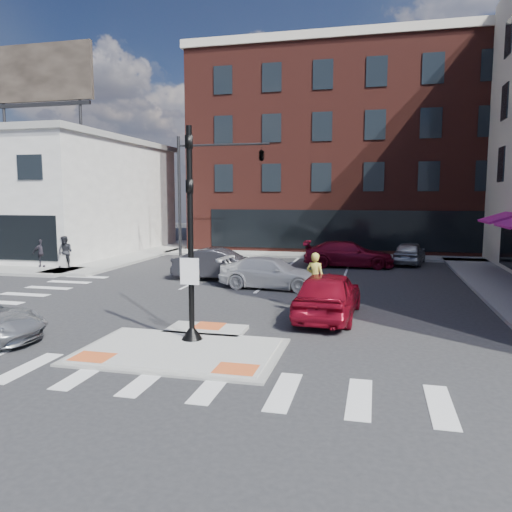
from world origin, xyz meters
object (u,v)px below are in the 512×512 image
(white_pickup, at_px, (271,273))
(bg_car_silver, at_px, (409,253))
(pedestrian_a, at_px, (65,252))
(cyclist, at_px, (315,294))
(bg_car_dark, at_px, (221,264))
(red_sedan, at_px, (328,295))
(pedestrian_b, at_px, (41,253))
(bg_car_red, at_px, (348,254))

(white_pickup, relative_size, bg_car_silver, 1.15)
(bg_car_silver, bearing_deg, white_pickup, 65.79)
(white_pickup, relative_size, pedestrian_a, 2.67)
(bg_car_silver, height_order, cyclist, cyclist)
(white_pickup, bearing_deg, pedestrian_a, 82.65)
(bg_car_silver, bearing_deg, cyclist, 84.04)
(white_pickup, relative_size, bg_car_dark, 1.02)
(white_pickup, xyz_separation_m, pedestrian_a, (-12.44, 2.65, 0.35))
(red_sedan, bearing_deg, cyclist, -32.50)
(red_sedan, relative_size, bg_car_dark, 1.02)
(pedestrian_b, bearing_deg, red_sedan, -47.30)
(red_sedan, relative_size, pedestrian_b, 3.03)
(bg_car_red, distance_m, cyclist, 12.48)
(bg_car_silver, xyz_separation_m, bg_car_red, (-3.60, -2.13, 0.05))
(pedestrian_a, xyz_separation_m, pedestrian_b, (-1.55, 0.00, -0.10))
(bg_car_silver, relative_size, pedestrian_b, 2.62)
(bg_car_silver, bearing_deg, red_sedan, 86.19)
(bg_car_silver, xyz_separation_m, cyclist, (-4.10, -14.60, 0.04))
(bg_car_dark, bearing_deg, bg_car_silver, -51.89)
(cyclist, relative_size, pedestrian_a, 1.24)
(white_pickup, distance_m, cyclist, 5.35)
(red_sedan, distance_m, bg_car_red, 12.83)
(pedestrian_a, bearing_deg, red_sedan, -23.74)
(red_sedan, xyz_separation_m, pedestrian_a, (-15.50, 7.71, 0.23))
(white_pickup, xyz_separation_m, pedestrian_b, (-13.99, 2.65, 0.25))
(bg_car_dark, height_order, pedestrian_b, pedestrian_b)
(white_pickup, distance_m, pedestrian_b, 14.24)
(white_pickup, height_order, bg_car_red, bg_car_red)
(bg_car_dark, relative_size, bg_car_red, 0.90)
(red_sedan, distance_m, bg_car_dark, 9.00)
(red_sedan, bearing_deg, pedestrian_b, -21.36)
(cyclist, bearing_deg, bg_car_dark, -34.10)
(pedestrian_a, bearing_deg, cyclist, -23.41)
(bg_car_dark, xyz_separation_m, pedestrian_a, (-9.50, 1.00, 0.27))
(cyclist, distance_m, pedestrian_a, 16.71)
(red_sedan, xyz_separation_m, pedestrian_b, (-17.05, 7.71, 0.12))
(red_sedan, relative_size, cyclist, 2.17)
(bg_car_silver, xyz_separation_m, pedestrian_a, (-19.10, -7.25, 0.34))
(bg_car_dark, height_order, bg_car_silver, bg_car_dark)
(red_sedan, height_order, pedestrian_a, pedestrian_a)
(white_pickup, bearing_deg, red_sedan, -144.11)
(red_sedan, distance_m, bg_car_silver, 15.39)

